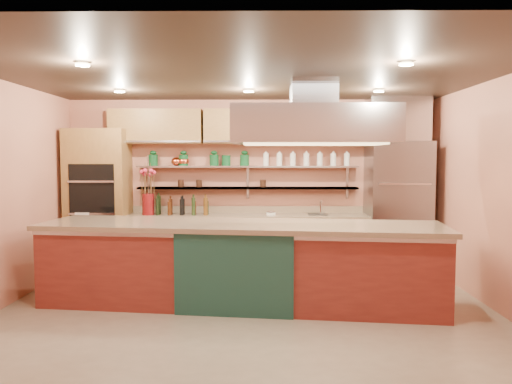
{
  "coord_description": "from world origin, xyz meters",
  "views": [
    {
      "loc": [
        0.17,
        -5.8,
        1.85
      ],
      "look_at": [
        0.1,
        1.0,
        1.38
      ],
      "focal_mm": 35.0,
      "sensor_mm": 36.0,
      "label": 1
    }
  ],
  "objects_px": {
    "green_canister": "(226,161)",
    "island": "(241,264)",
    "kitchen_scale": "(271,212)",
    "flower_vase": "(148,204)",
    "copper_kettle": "(176,161)",
    "refrigerator": "(398,208)"
  },
  "relations": [
    {
      "from": "green_canister",
      "to": "island",
      "type": "bearing_deg",
      "value": -80.9
    },
    {
      "from": "kitchen_scale",
      "to": "green_canister",
      "type": "bearing_deg",
      "value": 156.9
    },
    {
      "from": "island",
      "to": "flower_vase",
      "type": "xyz_separation_m",
      "value": [
        -1.56,
        1.74,
        0.59
      ]
    },
    {
      "from": "flower_vase",
      "to": "kitchen_scale",
      "type": "relative_size",
      "value": 2.41
    },
    {
      "from": "copper_kettle",
      "to": "green_canister",
      "type": "distance_m",
      "value": 0.82
    },
    {
      "from": "refrigerator",
      "to": "flower_vase",
      "type": "distance_m",
      "value": 3.99
    },
    {
      "from": "island",
      "to": "copper_kettle",
      "type": "xyz_separation_m",
      "value": [
        -1.13,
        1.96,
        1.27
      ]
    },
    {
      "from": "island",
      "to": "kitchen_scale",
      "type": "height_order",
      "value": "island"
    },
    {
      "from": "flower_vase",
      "to": "kitchen_scale",
      "type": "bearing_deg",
      "value": 0.0
    },
    {
      "from": "refrigerator",
      "to": "island",
      "type": "distance_m",
      "value": 3.04
    },
    {
      "from": "island",
      "to": "green_canister",
      "type": "distance_m",
      "value": 2.37
    },
    {
      "from": "refrigerator",
      "to": "copper_kettle",
      "type": "bearing_deg",
      "value": 176.31
    },
    {
      "from": "flower_vase",
      "to": "copper_kettle",
      "type": "height_order",
      "value": "copper_kettle"
    },
    {
      "from": "flower_vase",
      "to": "green_canister",
      "type": "height_order",
      "value": "green_canister"
    },
    {
      "from": "refrigerator",
      "to": "kitchen_scale",
      "type": "height_order",
      "value": "refrigerator"
    },
    {
      "from": "flower_vase",
      "to": "copper_kettle",
      "type": "xyz_separation_m",
      "value": [
        0.42,
        0.22,
        0.68
      ]
    },
    {
      "from": "kitchen_scale",
      "to": "green_canister",
      "type": "height_order",
      "value": "green_canister"
    },
    {
      "from": "copper_kettle",
      "to": "island",
      "type": "bearing_deg",
      "value": -60.03
    },
    {
      "from": "refrigerator",
      "to": "flower_vase",
      "type": "height_order",
      "value": "refrigerator"
    },
    {
      "from": "island",
      "to": "refrigerator",
      "type": "bearing_deg",
      "value": 42.15
    },
    {
      "from": "copper_kettle",
      "to": "kitchen_scale",
      "type": "bearing_deg",
      "value": -8.1
    },
    {
      "from": "flower_vase",
      "to": "copper_kettle",
      "type": "relative_size",
      "value": 1.96
    }
  ]
}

